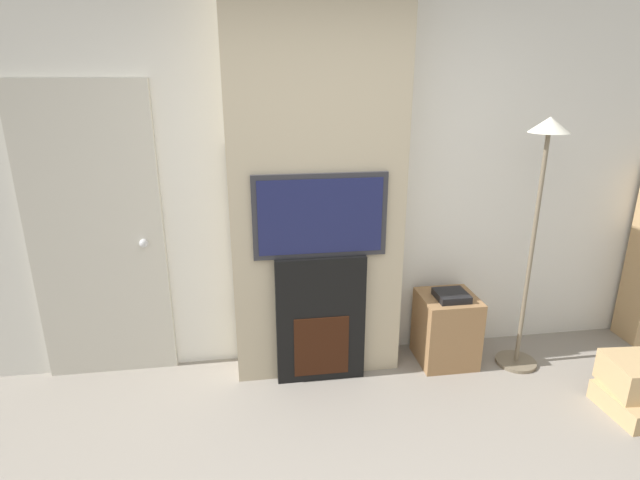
{
  "coord_description": "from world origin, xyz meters",
  "views": [
    {
      "loc": [
        -0.46,
        -1.37,
        2.06
      ],
      "look_at": [
        0.0,
        1.68,
        1.02
      ],
      "focal_mm": 28.0,
      "sensor_mm": 36.0,
      "label": 1
    }
  ],
  "objects_px": {
    "fireplace": "(320,318)",
    "floor_lamp": "(539,198)",
    "media_stand": "(446,328)",
    "television": "(320,216)"
  },
  "relations": [
    {
      "from": "fireplace",
      "to": "floor_lamp",
      "type": "relative_size",
      "value": 0.51
    },
    {
      "from": "fireplace",
      "to": "media_stand",
      "type": "xyz_separation_m",
      "value": [
        0.95,
        0.06,
        -0.18
      ]
    },
    {
      "from": "fireplace",
      "to": "television",
      "type": "xyz_separation_m",
      "value": [
        0.0,
        -0.0,
        0.74
      ]
    },
    {
      "from": "floor_lamp",
      "to": "media_stand",
      "type": "bearing_deg",
      "value": 166.19
    },
    {
      "from": "floor_lamp",
      "to": "media_stand",
      "type": "relative_size",
      "value": 3.13
    },
    {
      "from": "fireplace",
      "to": "television",
      "type": "relative_size",
      "value": 1.05
    },
    {
      "from": "media_stand",
      "to": "floor_lamp",
      "type": "bearing_deg",
      "value": -13.81
    },
    {
      "from": "television",
      "to": "floor_lamp",
      "type": "relative_size",
      "value": 0.48
    },
    {
      "from": "television",
      "to": "floor_lamp",
      "type": "distance_m",
      "value": 1.47
    },
    {
      "from": "fireplace",
      "to": "television",
      "type": "distance_m",
      "value": 0.74
    }
  ]
}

